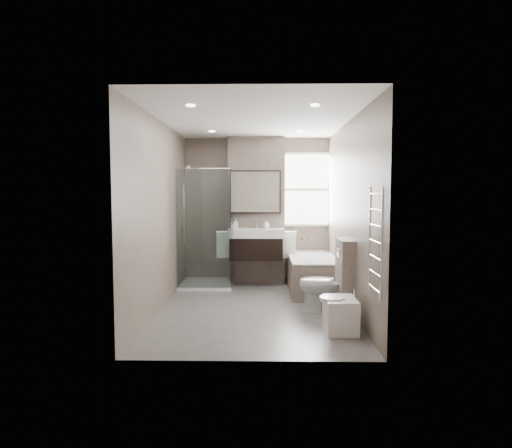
{
  "coord_description": "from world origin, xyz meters",
  "views": [
    {
      "loc": [
        0.12,
        -5.88,
        1.6
      ],
      "look_at": [
        0.02,
        0.15,
        1.17
      ],
      "focal_mm": 30.0,
      "sensor_mm": 36.0,
      "label": 1
    }
  ],
  "objects_px": {
    "vanity": "(256,244)",
    "bidet": "(340,314)",
    "bathtub": "(312,272)",
    "toilet": "(326,285)"
  },
  "relations": [
    {
      "from": "bathtub",
      "to": "toilet",
      "type": "distance_m",
      "value": 1.29
    },
    {
      "from": "vanity",
      "to": "toilet",
      "type": "bearing_deg",
      "value": -58.9
    },
    {
      "from": "bidet",
      "to": "vanity",
      "type": "bearing_deg",
      "value": 112.74
    },
    {
      "from": "vanity",
      "to": "bidet",
      "type": "xyz_separation_m",
      "value": [
        1.01,
        -2.42,
        -0.53
      ]
    },
    {
      "from": "toilet",
      "to": "bidet",
      "type": "xyz_separation_m",
      "value": [
        0.04,
        -0.81,
        -0.17
      ]
    },
    {
      "from": "bathtub",
      "to": "toilet",
      "type": "bearing_deg",
      "value": -87.99
    },
    {
      "from": "toilet",
      "to": "bidet",
      "type": "bearing_deg",
      "value": 17.4
    },
    {
      "from": "vanity",
      "to": "bathtub",
      "type": "height_order",
      "value": "vanity"
    },
    {
      "from": "toilet",
      "to": "vanity",
      "type": "bearing_deg",
      "value": -134.63
    },
    {
      "from": "vanity",
      "to": "bidet",
      "type": "height_order",
      "value": "vanity"
    }
  ]
}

